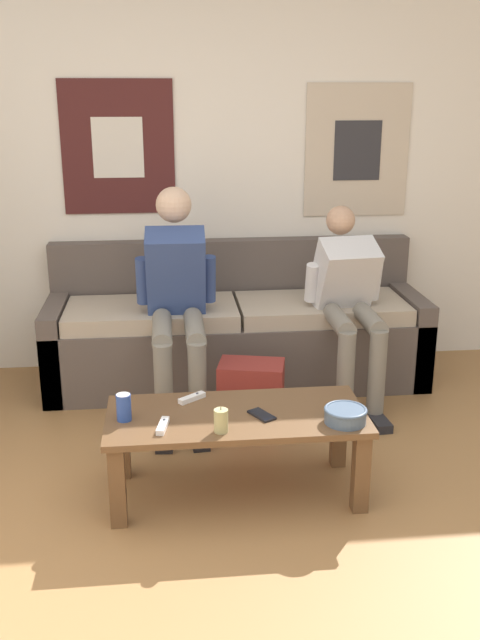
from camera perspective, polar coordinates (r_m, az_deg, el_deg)
ground_plane at (r=2.90m, az=2.35°, el=-20.56°), size 18.00×18.00×0.00m
wall_back at (r=4.73m, az=-1.84°, el=11.52°), size 10.00×0.07×2.55m
couch at (r=4.59m, az=-0.31°, el=-1.12°), size 2.37×0.73×0.87m
coffee_table at (r=3.29m, az=-0.30°, el=-8.63°), size 1.18×0.52×0.41m
person_seated_adult at (r=4.09m, az=-5.08°, el=2.21°), size 0.47×0.96×1.27m
person_seated_teen at (r=4.26m, az=8.68°, el=1.80°), size 0.47×0.90×1.14m
backpack at (r=3.92m, az=0.88°, el=-6.36°), size 0.39×0.32×0.40m
ceramic_bowl at (r=3.19m, az=8.43°, el=-7.48°), size 0.19×0.19×0.07m
pillar_candle at (r=3.07m, az=-1.53°, el=-8.06°), size 0.06×0.06×0.12m
drink_can_blue at (r=3.21m, az=-9.28°, el=-6.90°), size 0.07×0.07×0.12m
game_controller_near_left at (r=3.13m, az=-6.20°, el=-8.41°), size 0.06×0.15×0.03m
game_controller_near_right at (r=3.39m, az=-3.86°, el=-6.24°), size 0.14×0.11×0.03m
cell_phone at (r=3.23m, az=1.74°, el=-7.59°), size 0.12×0.15×0.01m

